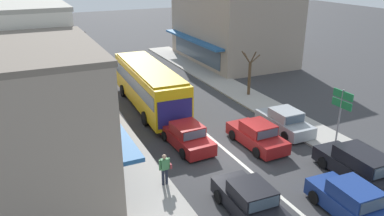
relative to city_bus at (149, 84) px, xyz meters
name	(u,v)px	position (x,y,z in m)	size (l,w,h in m)	color
ground_plane	(229,153)	(1.72, -8.70, -1.88)	(140.00, 140.00, 0.00)	#353538
lane_centre_line	(198,127)	(1.72, -4.70, -1.88)	(0.20, 28.00, 0.01)	silver
sidewalk_left	(89,133)	(-5.08, -2.70, -1.81)	(5.20, 44.00, 0.14)	#A39E96
kerb_right	(258,103)	(7.92, -2.70, -1.82)	(2.80, 44.00, 0.12)	#A39E96
shopfront_corner_near	(28,125)	(-8.46, -8.22, 1.62)	(7.39, 8.42, 7.02)	gray
shopfront_mid_block	(19,69)	(-8.46, 0.13, 2.11)	(7.26, 7.86, 7.99)	silver
shopfront_far_end	(16,51)	(-8.46, 8.54, 1.52)	(7.16, 8.69, 6.82)	silver
building_right_far	(232,22)	(13.20, 10.27, 2.34)	(9.86, 13.26, 8.45)	gray
city_bus	(149,84)	(0.00, 0.00, 0.00)	(3.03, 10.94, 3.23)	yellow
sedan_adjacent_lane_trail	(187,136)	(-0.13, -6.95, -1.22)	(2.03, 4.27, 1.47)	maroon
sedan_queue_gap_filler	(257,135)	(3.69, -8.61, -1.22)	(1.96, 4.23, 1.47)	maroon
sedan_behind_bus_mid	(250,201)	(-0.33, -13.97, -1.22)	(2.01, 4.26, 1.47)	black
hatchback_adjacent_lane_lead	(349,200)	(3.51, -15.77, -1.17)	(1.95, 3.77, 1.54)	navy
parked_wagon_kerb_front	(358,165)	(6.19, -13.81, -1.14)	(2.07, 4.56, 1.58)	black
parked_sedan_kerb_second	(284,121)	(6.50, -7.62, -1.22)	(1.95, 4.23, 1.47)	#9EA3A8
traffic_light_downstreet	(85,45)	(-2.53, 11.13, 0.97)	(0.33, 0.24, 4.20)	gray
directional_road_sign	(342,105)	(7.76, -10.81, 0.82)	(0.10, 1.40, 3.60)	gray
street_tree_right	(249,75)	(8.22, -0.84, -0.10)	(1.77, 1.68, 3.82)	brown
pedestrian_with_handbag_near	(96,91)	(-3.40, 2.52, -0.81)	(0.66, 0.36, 1.63)	#232838
pedestrian_browsing_midblock	(165,168)	(-2.85, -10.40, -0.81)	(0.65, 0.27, 1.63)	#232838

